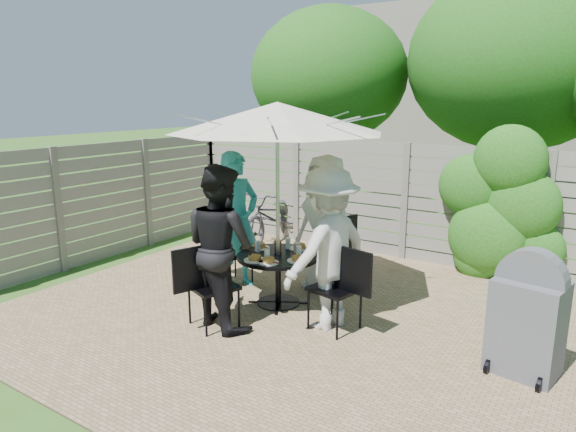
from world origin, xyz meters
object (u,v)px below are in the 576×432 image
Objects in this scene: chair_left at (232,265)px; plate_extra at (269,261)px; plate_left at (259,246)px; chair_back at (332,266)px; person_back at (325,223)px; person_front at (221,247)px; umbrella at (277,118)px; chair_front at (213,303)px; syrup_jug at (278,246)px; coffee_cup at (297,248)px; chair_right at (336,305)px; bbq_grill at (527,318)px; glass_right at (299,252)px; bicycle at (273,217)px; person_right at (328,249)px; patio_table at (278,270)px; person_left at (237,221)px; glass_front at (267,255)px; plate_front at (255,259)px; plate_back at (299,247)px; glass_left at (258,246)px; plate_right at (298,259)px; glass_back at (288,243)px.

plate_extra is at bearing -15.91° from chair_left.
chair_back is at bearing 54.86° from plate_left.
plate_left is at bearing -113.45° from person_back.
person_front is at bearing -90.00° from person_back.
umbrella is 1.61m from person_front.
chair_front reaches higher than plate_extra.
person_back is 1.17m from plate_extra.
syrup_jug is 0.23m from coffee_cup.
chair_right is (1.18, 0.69, 0.00)m from chair_front.
bbq_grill reaches higher than syrup_jug.
chair_right is 0.83m from glass_right.
chair_back is 1.00m from glass_right.
coffee_cup is at bearing -54.25° from bicycle.
person_right reaches higher than syrup_jug.
person_right reaches higher than patio_table.
chair_front is 1.42m from person_right.
person_left reaches higher than glass_front.
coffee_cup is at bearing 65.61° from plate_front.
person_back is at bearing 6.24° from chair_front.
plate_left is at bearing -174.07° from bbq_grill.
plate_left is at bearing -149.61° from plate_back.
person_right is (0.80, -0.21, -1.38)m from umbrella.
chair_left is 0.93× the size of chair_right.
glass_front is at bearing 137.12° from plate_extra.
glass_left is at bearing -172.61° from glass_right.
person_left reaches higher than plate_back.
patio_table is 2.76m from bicycle.
chair_right is at bearing 2.22° from glass_front.
person_left is at bearing 170.89° from glass_right.
person_front reaches higher than bbq_grill.
plate_right is (0.35, -0.09, 0.22)m from patio_table.
plate_front is at bearing -104.61° from patio_table.
umbrella is at bearing 75.39° from plate_front.
chair_back is 3.67× the size of plate_back.
plate_front is at bearing 6.12° from chair_front.
person_back is 12.97× the size of glass_back.
person_back reaches higher than bbq_grill.
coffee_cup is (-0.78, 0.43, 0.42)m from chair_right.
chair_right is at bearing -34.99° from plate_back.
person_left is at bearing 148.85° from plate_extra.
plate_extra is (0.01, -0.68, 0.00)m from plate_back.
person_front is at bearing -100.71° from syrup_jug.
plate_extra is (-0.70, -0.13, -0.23)m from person_right.
coffee_cup reaches higher than plate_back.
syrup_jug is (-0.29, -0.87, 0.44)m from chair_back.
chair_right reaches higher than glass_back.
bicycle is at bearing 120.81° from plate_front.
syrup_jug is at bearing 83.72° from plate_front.
plate_left is at bearing 165.39° from umbrella.
plate_back is 0.72m from plate_front.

